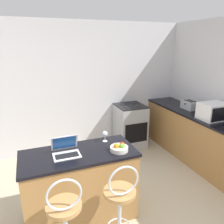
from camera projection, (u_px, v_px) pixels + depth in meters
The scene contains 10 objects.
wall_back at pixel (69, 89), 4.36m from camera, with size 12.00×0.06×2.60m.
breakfast_bar at pixel (80, 186), 2.73m from camera, with size 1.37×0.63×0.93m.
counter_right at pixel (207, 143), 3.92m from camera, with size 0.63×3.17×0.93m.
bar_stool_far at pixel (120, 209), 2.29m from camera, with size 0.40×0.40×1.06m.
laptop at pixel (66, 150), 2.55m from camera, with size 0.31×0.27×0.21m.
microwave at pixel (214, 111), 3.69m from camera, with size 0.46×0.35×0.28m.
toaster at pixel (190, 105), 4.28m from camera, with size 0.23×0.31×0.17m.
stove_range at pixel (130, 126), 4.71m from camera, with size 0.59×0.61×0.94m.
wine_glass_tall at pixel (105, 134), 2.86m from camera, with size 0.07×0.07×0.14m.
fruit_bowl at pixel (119, 148), 2.62m from camera, with size 0.22×0.22×0.11m.
Camera 1 is at (-0.75, -1.65, 2.17)m, focal length 35.00 mm.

